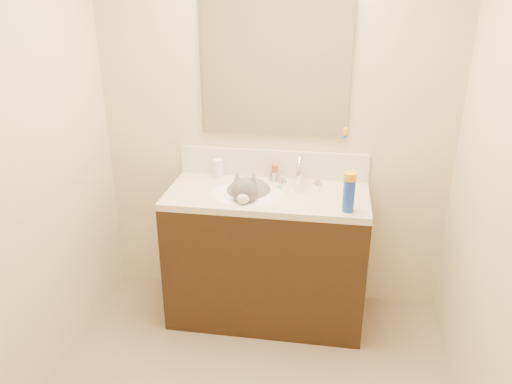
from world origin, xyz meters
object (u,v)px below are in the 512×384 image
(vanity_cabinet, at_px, (267,258))
(cat, at_px, (248,196))
(silver_jar, at_px, (273,176))
(spray_can, at_px, (349,196))
(faucet, at_px, (300,173))
(pill_bottle, at_px, (218,168))
(basin, at_px, (247,204))
(amber_bottle, at_px, (275,173))

(vanity_cabinet, height_order, cat, cat)
(silver_jar, height_order, spray_can, spray_can)
(faucet, bearing_deg, silver_jar, 161.25)
(vanity_cabinet, xyz_separation_m, pill_bottle, (-0.35, 0.21, 0.51))
(basin, relative_size, faucet, 1.61)
(faucet, height_order, amber_bottle, faucet)
(amber_bottle, bearing_deg, pill_bottle, 179.03)
(cat, xyz_separation_m, spray_can, (0.58, -0.18, 0.12))
(cat, bearing_deg, basin, -104.12)
(basin, height_order, silver_jar, silver_jar)
(cat, xyz_separation_m, silver_jar, (0.12, 0.20, 0.06))
(basin, distance_m, cat, 0.05)
(pill_bottle, distance_m, silver_jar, 0.36)
(faucet, xyz_separation_m, silver_jar, (-0.17, 0.06, -0.05))
(basin, bearing_deg, pill_bottle, 133.38)
(vanity_cabinet, height_order, faucet, faucet)
(vanity_cabinet, relative_size, basin, 2.67)
(spray_can, bearing_deg, vanity_cabinet, 158.02)
(amber_bottle, distance_m, spray_can, 0.60)
(pill_bottle, bearing_deg, amber_bottle, -0.97)
(basin, xyz_separation_m, spray_can, (0.59, -0.16, 0.16))
(faucet, xyz_separation_m, pill_bottle, (-0.53, 0.07, -0.03))
(cat, height_order, spray_can, spray_can)
(cat, xyz_separation_m, pill_bottle, (-0.23, 0.21, 0.09))
(vanity_cabinet, xyz_separation_m, faucet, (0.18, 0.14, 0.54))
(cat, height_order, silver_jar, cat)
(vanity_cabinet, xyz_separation_m, spray_can, (0.47, -0.19, 0.54))
(basin, relative_size, silver_jar, 7.14)
(cat, height_order, amber_bottle, cat)
(faucet, bearing_deg, spray_can, -48.48)
(vanity_cabinet, bearing_deg, pill_bottle, 148.87)
(pill_bottle, bearing_deg, basin, -46.62)
(basin, bearing_deg, spray_can, -15.13)
(cat, bearing_deg, silver_jar, 56.82)
(vanity_cabinet, bearing_deg, silver_jar, 87.39)
(pill_bottle, height_order, amber_bottle, pill_bottle)
(cat, height_order, pill_bottle, cat)
(silver_jar, distance_m, spray_can, 0.60)
(faucet, relative_size, cat, 0.67)
(basin, relative_size, spray_can, 2.55)
(faucet, relative_size, amber_bottle, 2.70)
(pill_bottle, relative_size, amber_bottle, 1.13)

